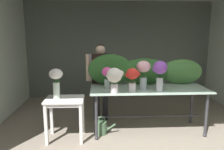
# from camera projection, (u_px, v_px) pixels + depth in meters

# --- Properties ---
(ground_plane) EXTENTS (8.74, 8.74, 0.00)m
(ground_plane) POSITION_uv_depth(u_px,v_px,m) (127.00, 121.00, 4.70)
(ground_plane) COLOR gray
(wall_back) EXTENTS (5.37, 0.12, 2.73)m
(wall_back) POSITION_uv_depth(u_px,v_px,m) (119.00, 50.00, 6.40)
(wall_back) COLOR slate
(wall_back) RESTS_ON ground
(display_table_glass) EXTENTS (2.15, 0.84, 0.84)m
(display_table_glass) POSITION_uv_depth(u_px,v_px,m) (149.00, 95.00, 4.11)
(display_table_glass) COLOR #B1CDBC
(display_table_glass) RESTS_ON ground
(side_table_white) EXTENTS (0.65, 0.51, 0.74)m
(side_table_white) POSITION_uv_depth(u_px,v_px,m) (65.00, 105.00, 3.79)
(side_table_white) COLOR white
(side_table_white) RESTS_ON ground
(florist) EXTENTS (0.61, 0.24, 1.61)m
(florist) POSITION_uv_depth(u_px,v_px,m) (101.00, 74.00, 4.59)
(florist) COLOR #232328
(florist) RESTS_ON ground
(foliage_backdrop) EXTENTS (2.26, 0.25, 0.61)m
(foliage_backdrop) POSITION_uv_depth(u_px,v_px,m) (143.00, 71.00, 4.32)
(foliage_backdrop) COLOR #2D6028
(foliage_backdrop) RESTS_ON display_table_glass
(vase_blush_anemones) EXTENTS (0.26, 0.26, 0.52)m
(vase_blush_anemones) POSITION_uv_depth(u_px,v_px,m) (143.00, 71.00, 3.95)
(vase_blush_anemones) COLOR silver
(vase_blush_anemones) RESTS_ON display_table_glass
(vase_scarlet_ranunculus) EXTENTS (0.26, 0.21, 0.41)m
(vase_scarlet_ranunculus) POSITION_uv_depth(u_px,v_px,m) (132.00, 78.00, 3.79)
(vase_scarlet_ranunculus) COLOR silver
(vase_scarlet_ranunculus) RESTS_ON display_table_glass
(vase_fuchsia_peonies) EXTENTS (0.20, 0.19, 0.40)m
(vase_fuchsia_peonies) POSITION_uv_depth(u_px,v_px,m) (107.00, 75.00, 3.98)
(vase_fuchsia_peonies) COLOR silver
(vase_fuchsia_peonies) RESTS_ON display_table_glass
(vase_ivory_freesia) EXTENTS (0.29, 0.26, 0.44)m
(vase_ivory_freesia) POSITION_uv_depth(u_px,v_px,m) (115.00, 78.00, 3.67)
(vase_ivory_freesia) COLOR silver
(vase_ivory_freesia) RESTS_ON display_table_glass
(vase_violet_hydrangea) EXTENTS (0.25, 0.24, 0.54)m
(vase_violet_hydrangea) POSITION_uv_depth(u_px,v_px,m) (160.00, 72.00, 3.79)
(vase_violet_hydrangea) COLOR silver
(vase_violet_hydrangea) RESTS_ON display_table_glass
(vase_white_roses_tall) EXTENTS (0.23, 0.23, 0.52)m
(vase_white_roses_tall) POSITION_uv_depth(u_px,v_px,m) (56.00, 80.00, 3.71)
(vase_white_roses_tall) COLOR silver
(vase_white_roses_tall) RESTS_ON side_table_white
(watering_can) EXTENTS (0.35, 0.18, 0.34)m
(watering_can) POSITION_uv_depth(u_px,v_px,m) (102.00, 128.00, 4.06)
(watering_can) COLOR #4C704C
(watering_can) RESTS_ON ground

